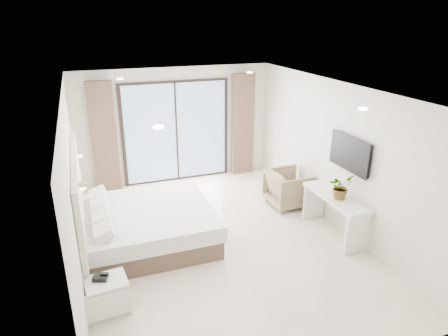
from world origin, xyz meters
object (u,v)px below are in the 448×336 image
Objects in this scene: bed at (147,225)px; nightstand at (108,296)px; console_desk at (335,207)px; armchair at (289,187)px.

bed reaches higher than nightstand.
console_desk is 1.77× the size of armchair.
console_desk is (4.06, 0.72, 0.31)m from nightstand.
bed is at bearing 164.48° from console_desk.
nightstand is 0.69× the size of armchair.
bed is 3.83× the size of nightstand.
console_desk is (3.24, -0.90, 0.23)m from bed.
nightstand is 4.39m from armchair.
console_desk is at bearing 4.35° from nightstand.
nightstand is at bearing -116.77° from bed.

